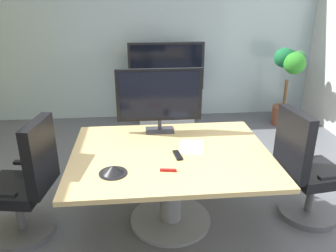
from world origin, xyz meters
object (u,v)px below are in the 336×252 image
conference_phone (113,170)px  tv_monitor (159,97)px  office_chair_right (305,175)px  office_chair_left (26,190)px  remote_control (178,155)px  potted_plant (288,76)px  conference_table (171,170)px  wall_display_unit (166,96)px

conference_phone → tv_monitor: bearing=63.0°
tv_monitor → office_chair_right: bearing=-22.8°
office_chair_left → remote_control: bearing=98.8°
tv_monitor → potted_plant: 2.83m
conference_table → tv_monitor: bearing=96.8°
conference_table → tv_monitor: size_ratio=2.06×
office_chair_right → conference_phone: (-1.73, -0.28, 0.30)m
office_chair_left → wall_display_unit: wall_display_unit is taller
conference_table → office_chair_left: (-1.25, -0.07, -0.09)m
tv_monitor → conference_table: bearing=-83.2°
potted_plant → office_chair_left: bearing=-144.2°
office_chair_right → conference_phone: 1.78m
conference_table → conference_phone: 0.62m
remote_control → potted_plant: bearing=42.8°
office_chair_left → office_chair_right: 2.50m
office_chair_right → conference_phone: size_ratio=4.95×
potted_plant → remote_control: bearing=-130.1°
potted_plant → conference_phone: (-2.57, -2.66, -0.06)m
tv_monitor → office_chair_left: bearing=-154.3°
conference_phone → remote_control: conference_phone is taller
conference_table → remote_control: 0.21m
potted_plant → conference_table: bearing=-131.8°
wall_display_unit → potted_plant: size_ratio=1.05×
office_chair_left → potted_plant: 4.13m
office_chair_left → conference_table: bearing=102.3°
office_chair_left → tv_monitor: 1.46m
office_chair_right → potted_plant: potted_plant is taller
conference_table → conference_phone: size_ratio=7.88×
conference_table → potted_plant: size_ratio=1.39×
tv_monitor → conference_phone: tv_monitor is taller
potted_plant → remote_control: 3.16m
potted_plant → conference_phone: 3.70m
office_chair_left → wall_display_unit: size_ratio=0.83×
tv_monitor → potted_plant: bearing=40.5°
tv_monitor → remote_control: 0.69m
office_chair_right → tv_monitor: tv_monitor is taller
tv_monitor → wall_display_unit: tv_monitor is taller
conference_table → potted_plant: potted_plant is taller
office_chair_right → wall_display_unit: 2.89m
conference_table → tv_monitor: 0.74m
wall_display_unit → conference_phone: bearing=-102.9°
wall_display_unit → remote_control: (-0.15, -2.72, 0.29)m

